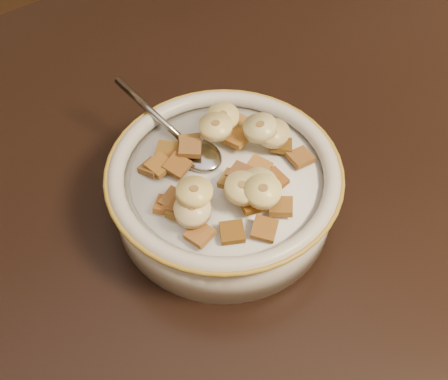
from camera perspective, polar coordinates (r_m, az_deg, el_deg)
table at (r=0.53m, az=-18.99°, el=-15.16°), size 1.40×0.90×0.04m
cereal_bowl at (r=0.53m, az=0.00°, el=-0.35°), size 0.21×0.21×0.05m
milk at (r=0.51m, az=0.00°, el=1.35°), size 0.17×0.17×0.00m
spoon at (r=0.53m, az=-2.58°, el=3.62°), size 0.04×0.05×0.01m
cereal_square_0 at (r=0.49m, az=0.85°, el=1.02°), size 0.03×0.03×0.01m
cereal_square_1 at (r=0.48m, az=2.84°, el=-1.28°), size 0.03×0.03×0.01m
cereal_square_2 at (r=0.53m, az=-5.54°, el=3.85°), size 0.03×0.03×0.01m
cereal_square_3 at (r=0.52m, az=7.78°, el=3.30°), size 0.02×0.02×0.01m
cereal_square_4 at (r=0.55m, az=1.40°, el=6.78°), size 0.03×0.03×0.01m
cereal_square_5 at (r=0.53m, az=-5.84°, el=3.97°), size 0.03×0.03×0.01m
cereal_square_6 at (r=0.47m, az=4.14°, el=-3.96°), size 0.03×0.03×0.01m
cereal_square_7 at (r=0.51m, az=-6.57°, el=2.52°), size 0.02×0.02×0.01m
cereal_square_8 at (r=0.48m, az=-4.85°, el=-1.36°), size 0.03×0.03×0.01m
cereal_square_9 at (r=0.55m, az=-0.43°, el=7.51°), size 0.03×0.03×0.01m
cereal_square_10 at (r=0.52m, az=-3.47°, el=4.71°), size 0.03×0.03×0.01m
cereal_square_11 at (r=0.49m, az=5.08°, el=0.94°), size 0.02×0.02×0.01m
cereal_square_12 at (r=0.47m, az=-2.49°, el=-4.49°), size 0.02×0.02×0.01m
cereal_square_13 at (r=0.51m, az=-4.75°, el=2.48°), size 0.03×0.03×0.01m
cereal_square_14 at (r=0.49m, az=4.09°, el=-0.40°), size 0.02×0.02×0.01m
cereal_square_15 at (r=0.52m, az=-7.29°, el=2.29°), size 0.03×0.03×0.01m
cereal_square_16 at (r=0.48m, az=-4.40°, el=-2.25°), size 0.03×0.03×0.01m
cereal_square_17 at (r=0.53m, az=5.81°, el=4.59°), size 0.03×0.03×0.01m
cereal_square_18 at (r=0.49m, az=-5.83°, el=-1.55°), size 0.03×0.03×0.01m
cereal_square_19 at (r=0.50m, az=3.50°, el=2.30°), size 0.03×0.03×0.01m
cereal_square_20 at (r=0.53m, az=1.35°, el=5.27°), size 0.02×0.03×0.01m
cereal_square_21 at (r=0.51m, az=-3.46°, el=4.30°), size 0.03×0.03×0.01m
cereal_square_22 at (r=0.49m, az=5.83°, el=-1.68°), size 0.03×0.03×0.01m
cereal_square_23 at (r=0.49m, az=-5.08°, el=-1.03°), size 0.03×0.03×0.01m
cereal_square_24 at (r=0.47m, az=0.83°, el=-4.30°), size 0.03×0.03×0.01m
cereal_square_25 at (r=0.49m, az=1.74°, el=1.67°), size 0.03×0.03×0.01m
banana_slice_0 at (r=0.54m, az=-0.11°, el=7.36°), size 0.04×0.04×0.02m
banana_slice_1 at (r=0.47m, az=-3.21°, el=-2.02°), size 0.04×0.04×0.01m
banana_slice_2 at (r=0.52m, az=3.68°, el=6.32°), size 0.04×0.04×0.02m
banana_slice_3 at (r=0.48m, az=3.57°, el=0.54°), size 0.04×0.04×0.01m
banana_slice_4 at (r=0.52m, az=4.96°, el=5.81°), size 0.03×0.03×0.01m
banana_slice_5 at (r=0.47m, az=4.00°, el=-0.14°), size 0.04×0.04×0.01m
banana_slice_6 at (r=0.47m, az=1.89°, el=0.19°), size 0.04×0.04×0.02m
banana_slice_7 at (r=0.52m, az=-0.84°, el=6.45°), size 0.04×0.04×0.01m
banana_slice_8 at (r=0.47m, az=-3.03°, el=-0.24°), size 0.04×0.04×0.01m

